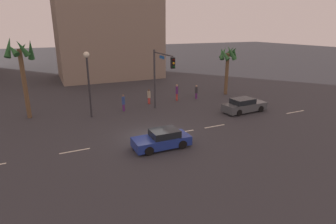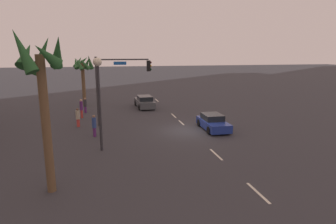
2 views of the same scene
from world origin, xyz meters
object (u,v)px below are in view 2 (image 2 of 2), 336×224
Objects in this scene: pedestrian_0 at (85,105)px; pedestrian_2 at (78,117)px; streetlamp at (99,87)px; palm_tree_1 at (41,76)px; palm_tree_0 at (83,67)px; car_0 at (144,102)px; car_2 at (213,123)px; traffic_signal at (116,79)px; pedestrian_3 at (94,125)px; pedestrian_1 at (81,108)px.

pedestrian_2 is at bearing 177.57° from pedestrian_0.
pedestrian_0 is at bearing 8.08° from streetlamp.
pedestrian_2 is 12.95m from palm_tree_1.
pedestrian_0 is at bearing -176.16° from palm_tree_0.
car_0 is 1.15× the size of car_2.
palm_tree_1 is at bearing 178.83° from pedestrian_2.
traffic_signal is at bearing 66.87° from car_2.
pedestrian_0 is (-1.61, 6.71, 0.20)m from car_0.
car_0 is at bearing -76.49° from pedestrian_0.
streetlamp is 4.81m from pedestrian_3.
palm_tree_0 is 0.83× the size of palm_tree_1.
streetlamp is 7.84m from pedestrian_2.
pedestrian_2 is 0.96× the size of pedestrian_3.
car_2 is 2.45× the size of pedestrian_2.
car_0 is 0.62× the size of palm_tree_1.
pedestrian_3 reaches higher than car_0.
car_2 is at bearing -113.13° from traffic_signal.
car_2 is 14.54m from pedestrian_0.
traffic_signal is 6.80m from streetlamp.
car_0 is 2.45× the size of pedestrian_1.
pedestrian_3 is (0.06, 9.81, 0.31)m from car_2.
palm_tree_0 is (2.99, 7.01, 4.03)m from car_0.
pedestrian_0 is at bearing 7.59° from pedestrian_3.
pedestrian_3 is 14.56m from palm_tree_0.
pedestrian_0 is 0.26× the size of palm_tree_0.
car_2 is at bearing -106.92° from pedestrian_2.
traffic_signal reaches higher than car_0.
pedestrian_3 is 0.28× the size of palm_tree_0.
pedestrian_3 is at bearing 9.46° from streetlamp.
traffic_signal is at bearing -91.25° from pedestrian_2.
pedestrian_0 is at bearing -4.47° from pedestrian_1.
traffic_signal reaches higher than pedestrian_0.
pedestrian_1 is at bearing 175.53° from pedestrian_0.
car_0 is at bearing -59.09° from pedestrian_1.
pedestrian_2 is 3.70m from pedestrian_3.
palm_tree_0 reaches higher than streetlamp.
pedestrian_3 is (-3.38, -1.50, 0.05)m from pedestrian_2.
pedestrian_0 is (9.43, 11.06, 0.25)m from car_2.
pedestrian_0 is 5.99m from palm_tree_0.
streetlamp is 0.98× the size of palm_tree_0.
traffic_signal is at bearing -30.21° from pedestrian_3.
car_2 is 0.65× the size of palm_tree_0.
palm_tree_0 is at bearing 39.00° from car_2.
pedestrian_0 is 2.53m from pedestrian_1.
streetlamp is at bearing -171.92° from pedestrian_0.
car_0 is at bearing 21.50° from car_2.
car_0 is 2.85× the size of pedestrian_0.
traffic_signal is 3.19× the size of pedestrian_1.
car_2 is 0.54× the size of palm_tree_1.
pedestrian_1 is at bearing -0.94° from pedestrian_2.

